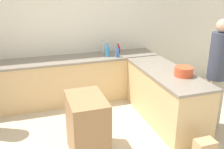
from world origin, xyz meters
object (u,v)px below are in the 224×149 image
at_px(vinegar_bottle_clear, 103,48).
at_px(dish_soap_bottle, 107,51).
at_px(water_bottle_blue, 117,53).
at_px(person_at_peninsula, 217,71).
at_px(island_table, 87,127).
at_px(mixing_bowl, 184,71).
at_px(hot_sauce_bottle, 118,49).

bearing_deg(vinegar_bottle_clear, dish_soap_bottle, -88.24).
distance_m(water_bottle_blue, person_at_peninsula, 1.88).
relative_size(island_table, mixing_bowl, 3.00).
bearing_deg(vinegar_bottle_clear, person_at_peninsula, -56.24).
distance_m(vinegar_bottle_clear, person_at_peninsula, 2.28).
height_order(island_table, mixing_bowl, mixing_bowl).
height_order(mixing_bowl, dish_soap_bottle, dish_soap_bottle).
bearing_deg(island_table, water_bottle_blue, 58.67).
bearing_deg(person_at_peninsula, mixing_bowl, 158.11).
relative_size(island_table, hot_sauce_bottle, 4.47).
distance_m(mixing_bowl, person_at_peninsula, 0.50).
distance_m(hot_sauce_bottle, water_bottle_blue, 0.30).
bearing_deg(person_at_peninsula, hot_sauce_bottle, 118.41).
xyz_separation_m(mixing_bowl, water_bottle_blue, (-0.63, 1.34, 0.02)).
relative_size(vinegar_bottle_clear, dish_soap_bottle, 1.03).
bearing_deg(dish_soap_bottle, water_bottle_blue, -31.30).
bearing_deg(hot_sauce_bottle, mixing_bowl, -72.47).
distance_m(mixing_bowl, water_bottle_blue, 1.48).
relative_size(island_table, dish_soap_bottle, 3.23).
bearing_deg(vinegar_bottle_clear, mixing_bowl, -64.85).
relative_size(dish_soap_bottle, person_at_peninsula, 0.15).
height_order(mixing_bowl, water_bottle_blue, water_bottle_blue).
height_order(mixing_bowl, vinegar_bottle_clear, vinegar_bottle_clear).
bearing_deg(mixing_bowl, island_table, -170.47).
distance_m(vinegar_bottle_clear, dish_soap_bottle, 0.27).
xyz_separation_m(hot_sauce_bottle, person_at_peninsula, (0.98, -1.81, 0.02)).
height_order(island_table, vinegar_bottle_clear, vinegar_bottle_clear).
height_order(mixing_bowl, hot_sauce_bottle, hot_sauce_bottle).
height_order(vinegar_bottle_clear, person_at_peninsula, person_at_peninsula).
xyz_separation_m(island_table, dish_soap_bottle, (0.82, 1.71, 0.56)).
relative_size(mixing_bowl, vinegar_bottle_clear, 1.05).
xyz_separation_m(island_table, vinegar_bottle_clear, (0.81, 1.98, 0.56)).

